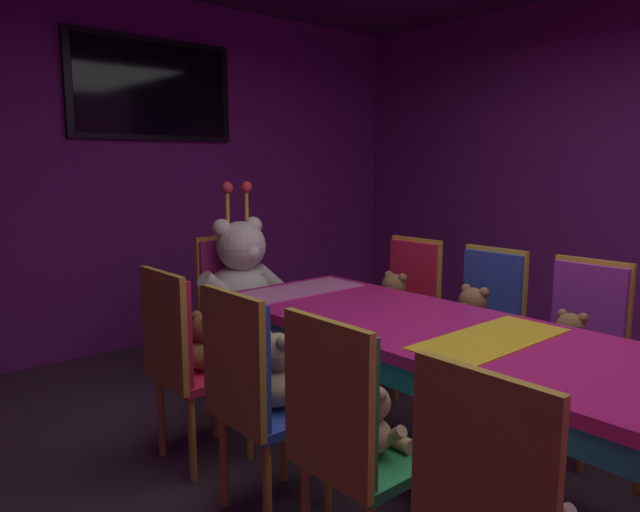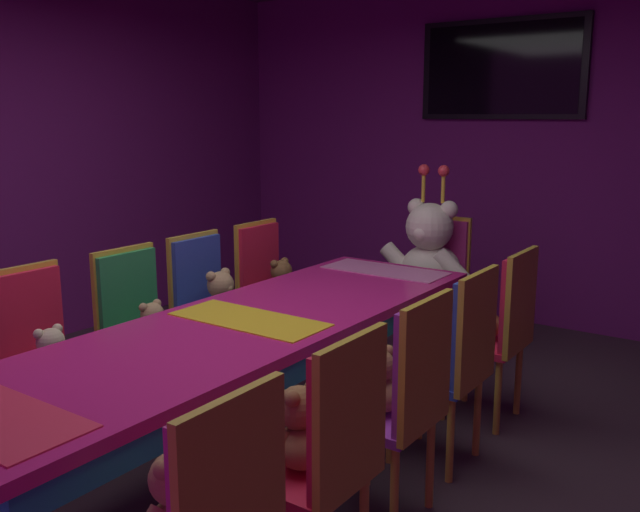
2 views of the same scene
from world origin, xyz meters
name	(u,v)px [view 2 (image 2 of 2)]	position (x,y,z in m)	size (l,w,h in m)	color
ground_plane	(252,464)	(0.00, 0.00, 0.00)	(7.90, 7.90, 0.00)	#3F2D38
wall_back	(501,151)	(0.00, 3.20, 1.40)	(5.20, 0.12, 2.80)	#721E72
banquet_table	(249,337)	(0.00, 0.00, 0.66)	(0.90, 3.04, 0.75)	#C61E72
chair_left_1	(34,348)	(-0.86, -0.58, 0.60)	(0.42, 0.41, 0.98)	red
teddy_left_1	(53,358)	(-0.72, -0.58, 0.57)	(0.22, 0.28, 0.26)	beige
chair_left_2	(136,319)	(-0.83, 0.02, 0.60)	(0.42, 0.41, 0.98)	#268C4C
teddy_left_2	(154,328)	(-0.69, 0.02, 0.57)	(0.21, 0.27, 0.26)	tan
chair_left_3	(204,298)	(-0.85, 0.56, 0.60)	(0.42, 0.41, 0.98)	#2D47B2
teddy_left_3	(222,301)	(-0.70, 0.56, 0.60)	(0.27, 0.35, 0.33)	tan
chair_left_4	(265,279)	(-0.85, 1.15, 0.60)	(0.42, 0.41, 0.98)	red
teddy_left_4	(282,284)	(-0.71, 1.15, 0.58)	(0.24, 0.31, 0.29)	brown
teddy_right_0	(176,507)	(0.71, -1.15, 0.59)	(0.26, 0.33, 0.31)	#9E7247
chair_right_1	(332,442)	(0.86, -0.57, 0.60)	(0.42, 0.41, 0.98)	red
teddy_right_1	(297,432)	(0.72, -0.57, 0.59)	(0.26, 0.33, 0.31)	olive
chair_right_2	(408,388)	(0.85, 0.00, 0.60)	(0.42, 0.41, 0.98)	purple
teddy_right_2	(377,384)	(0.70, 0.00, 0.58)	(0.23, 0.30, 0.28)	olive
chair_right_3	(460,350)	(0.83, 0.56, 0.60)	(0.42, 0.41, 0.98)	#2D47B2
teddy_right_3	(432,344)	(0.68, 0.56, 0.60)	(0.27, 0.35, 0.33)	olive
chair_right_4	(506,320)	(0.83, 1.17, 0.60)	(0.42, 0.41, 0.98)	red
teddy_right_4	(480,315)	(0.68, 1.17, 0.59)	(0.26, 0.34, 0.32)	olive
throne_chair	(438,271)	(0.00, 2.06, 0.60)	(0.41, 0.42, 0.98)	#CC338C
king_teddy_bear	(428,254)	(0.00, 1.89, 0.75)	(0.70, 0.54, 0.90)	silver
wall_tv	(502,69)	(0.00, 3.11, 2.05)	(1.35, 0.06, 0.78)	black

